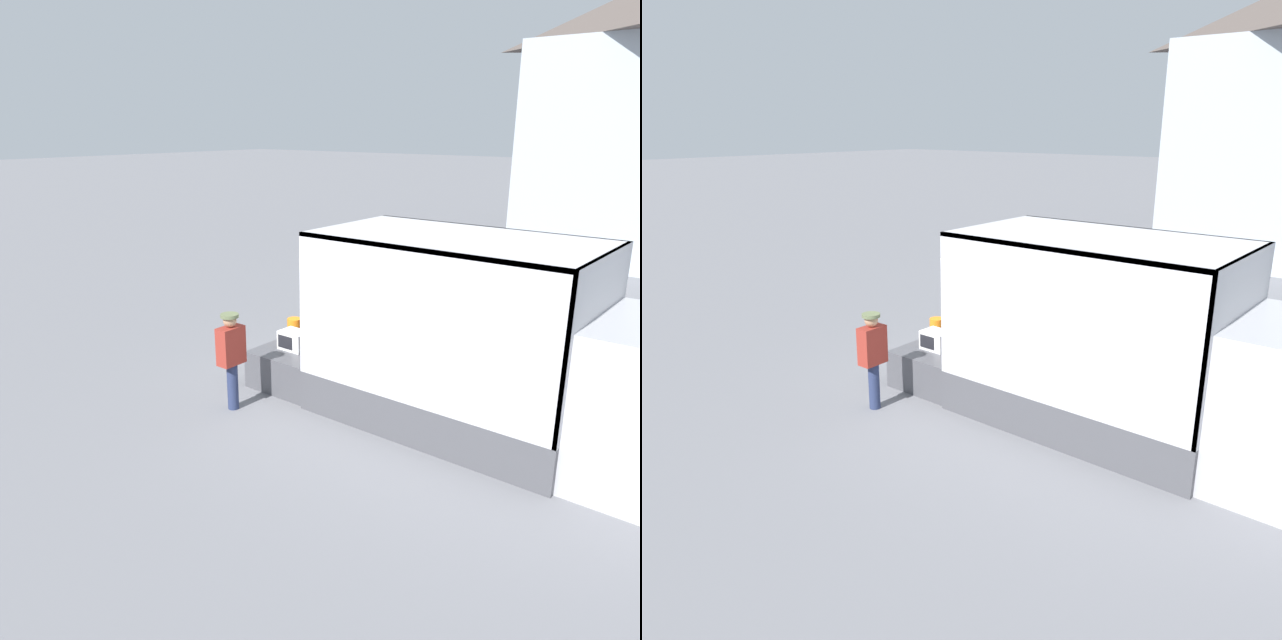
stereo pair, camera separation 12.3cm
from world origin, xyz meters
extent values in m
plane|color=slate|center=(0.00, 0.00, 0.00)|extent=(160.00, 160.00, 0.00)
cube|color=#4C4C51|center=(2.04, 0.00, 0.33)|extent=(4.09, 2.31, 0.66)
cube|color=silver|center=(2.04, 1.13, 1.78)|extent=(4.09, 0.06, 2.24)
cube|color=silver|center=(2.04, -1.13, 1.78)|extent=(4.09, 0.06, 2.24)
cube|color=silver|center=(4.06, 0.00, 1.78)|extent=(0.06, 2.31, 2.24)
cube|color=silver|center=(2.04, 0.00, 2.86)|extent=(4.09, 2.31, 0.06)
cylinder|color=#3370B2|center=(1.46, 0.51, 0.85)|extent=(0.30, 0.30, 0.38)
cube|color=olive|center=(2.89, -0.21, 0.80)|extent=(0.44, 0.32, 0.29)
cube|color=#B2A893|center=(2.52, 0.16, 0.78)|extent=(0.44, 0.32, 0.25)
cube|color=#4C4C51|center=(-0.67, 0.00, 0.33)|extent=(1.34, 2.19, 0.66)
cube|color=white|center=(-0.75, -0.44, 0.82)|extent=(0.50, 0.37, 0.33)
cube|color=black|center=(-0.80, -0.63, 0.82)|extent=(0.32, 0.01, 0.22)
cube|color=black|center=(-0.62, 0.33, 0.84)|extent=(0.58, 0.43, 0.37)
cylinder|color=slate|center=(-0.39, 0.33, 0.86)|extent=(0.22, 0.24, 0.24)
cylinder|color=red|center=(-0.96, 0.08, 0.92)|extent=(0.04, 0.04, 0.52)
cylinder|color=red|center=(-0.27, 0.08, 0.92)|extent=(0.04, 0.04, 0.52)
cylinder|color=red|center=(-0.96, 0.58, 0.92)|extent=(0.04, 0.04, 0.52)
cylinder|color=red|center=(-0.27, 0.58, 0.92)|extent=(0.04, 0.04, 0.52)
cylinder|color=red|center=(-0.62, 0.08, 1.16)|extent=(0.69, 0.04, 0.04)
cylinder|color=red|center=(-0.62, 0.58, 1.16)|extent=(0.69, 0.04, 0.04)
cylinder|color=orange|center=(-1.17, 0.03, 0.84)|extent=(0.26, 0.26, 0.36)
cylinder|color=navy|center=(-0.86, -1.84, 0.39)|extent=(0.18, 0.18, 0.78)
cube|color=maroon|center=(-0.86, -1.84, 1.09)|extent=(0.24, 0.44, 0.62)
sphere|color=tan|center=(-0.86, -1.84, 1.50)|extent=(0.21, 0.21, 0.21)
cylinder|color=#606B47|center=(-0.86, -1.84, 1.58)|extent=(0.29, 0.29, 0.05)
camera|label=1|loc=(6.09, -8.16, 4.43)|focal=35.00mm
camera|label=2|loc=(6.19, -8.08, 4.43)|focal=35.00mm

